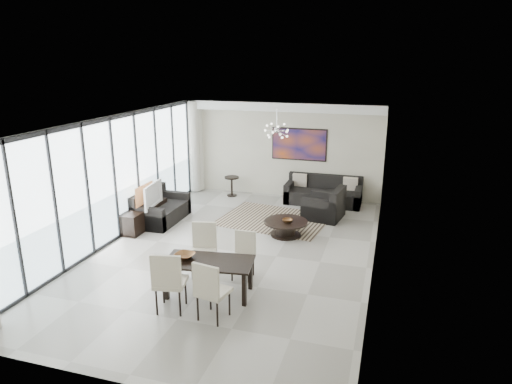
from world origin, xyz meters
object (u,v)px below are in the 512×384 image
at_px(dining_table, 209,265).
at_px(television, 149,195).
at_px(tv_console, 144,216).
at_px(sofa_main, 323,194).
at_px(coffee_table, 286,227).

bearing_deg(dining_table, television, 134.53).
bearing_deg(dining_table, tv_console, 136.87).
bearing_deg(tv_console, sofa_main, 38.20).
xyz_separation_m(tv_console, dining_table, (2.95, -2.77, 0.31)).
bearing_deg(sofa_main, television, -141.33).
relative_size(tv_console, television, 1.62).
xyz_separation_m(sofa_main, television, (-3.95, -3.16, 0.56)).
relative_size(coffee_table, sofa_main, 0.48).
distance_m(sofa_main, tv_console, 5.23).
bearing_deg(tv_console, television, 24.63).
distance_m(coffee_table, television, 3.54).
bearing_deg(television, tv_console, 108.04).
bearing_deg(dining_table, coffee_table, 78.01).
distance_m(coffee_table, sofa_main, 2.85).
relative_size(sofa_main, television, 2.12).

